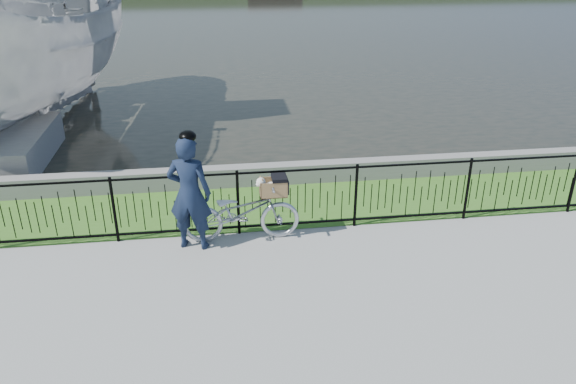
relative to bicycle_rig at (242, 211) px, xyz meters
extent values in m
plane|color=gray|center=(0.95, -1.40, -0.51)|extent=(120.00, 120.00, 0.00)
cube|color=#3D6E22|center=(0.95, 1.20, -0.51)|extent=(60.00, 2.00, 0.01)
plane|color=black|center=(0.95, 31.60, -0.51)|extent=(120.00, 120.00, 0.00)
cube|color=slate|center=(0.95, 2.20, -0.31)|extent=(60.00, 0.30, 0.40)
imported|color=#B5B9C2|center=(-0.01, 0.00, -0.01)|extent=(1.91, 0.66, 1.00)
cube|color=black|center=(0.52, 0.00, 0.26)|extent=(0.38, 0.18, 0.02)
cube|color=olive|center=(0.52, 0.00, 0.27)|extent=(0.44, 0.28, 0.01)
cube|color=olive|center=(0.52, 0.13, 0.40)|extent=(0.44, 0.02, 0.27)
cube|color=olive|center=(0.52, -0.13, 0.40)|extent=(0.44, 0.02, 0.27)
cube|color=olive|center=(0.73, 0.00, 0.40)|extent=(0.02, 0.28, 0.27)
cube|color=olive|center=(0.31, 0.00, 0.40)|extent=(0.01, 0.28, 0.27)
cube|color=black|center=(0.62, 0.00, 0.56)|extent=(0.24, 0.30, 0.06)
cube|color=black|center=(0.75, 0.00, 0.42)|extent=(0.02, 0.30, 0.22)
ellipsoid|color=silver|center=(0.50, 0.00, 0.39)|extent=(0.31, 0.22, 0.20)
sphere|color=silver|center=(0.32, -0.02, 0.51)|extent=(0.15, 0.15, 0.15)
sphere|color=silver|center=(0.27, -0.04, 0.48)|extent=(0.07, 0.07, 0.07)
sphere|color=black|center=(0.24, -0.05, 0.48)|extent=(0.02, 0.02, 0.02)
cone|color=olive|center=(0.32, 0.04, 0.57)|extent=(0.06, 0.08, 0.08)
cone|color=olive|center=(0.34, -0.06, 0.57)|extent=(0.06, 0.08, 0.08)
imported|color=#121C33|center=(-0.81, -0.13, 0.44)|extent=(0.78, 0.62, 1.89)
ellipsoid|color=black|center=(-0.81, -0.13, 1.36)|extent=(0.26, 0.29, 0.18)
imported|color=#ACACAC|center=(-4.77, 6.36, 1.39)|extent=(5.18, 10.31, 3.81)
camera|label=1|loc=(-0.36, -8.18, 4.14)|focal=35.00mm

